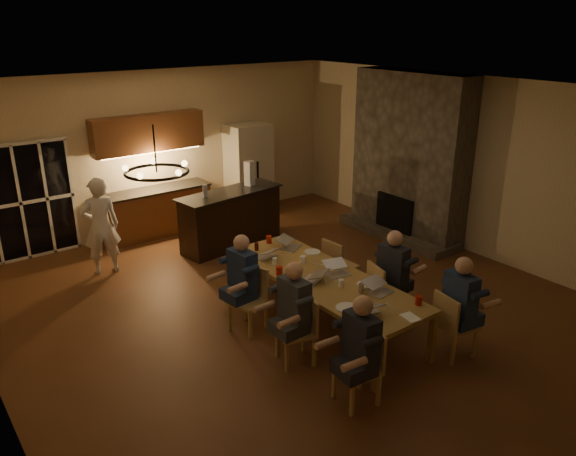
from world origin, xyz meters
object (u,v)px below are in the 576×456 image
at_px(redcup_near, 419,300).
at_px(plate_near, 367,284).
at_px(chair_left_near, 357,368).
at_px(mug_front, 341,283).
at_px(mug_mid, 303,259).
at_px(plate_far, 312,252).
at_px(laptop_e, 265,250).
at_px(can_silver, 361,288).
at_px(chair_right_far, 340,265).
at_px(laptop_c, 312,273).
at_px(chandelier, 157,172).
at_px(person_left_mid, 294,313).
at_px(chair_right_near, 456,324).
at_px(person_right_near, 459,308).
at_px(chair_left_mid, 296,331).
at_px(laptop_a, 365,304).
at_px(redcup_far, 269,239).
at_px(bar_blender, 250,173).
at_px(person_left_near, 361,353).
at_px(mug_back, 275,261).
at_px(redcup_mid, 279,271).
at_px(chair_right_mid, 387,292).
at_px(person_right_mid, 392,276).
at_px(standing_person, 101,226).
at_px(refrigerator, 249,170).
at_px(person_left_far, 243,281).
at_px(laptop_b, 381,285).
at_px(plate_left, 347,308).
at_px(bar_bottle, 205,191).
at_px(dining_table, 322,301).
at_px(laptop_d, 338,267).
at_px(chair_left_far, 247,301).

distance_m(redcup_near, plate_near, 0.80).
distance_m(chair_left_near, mug_front, 1.48).
height_order(mug_mid, plate_far, mug_mid).
distance_m(laptop_e, can_silver, 1.75).
bearing_deg(chair_right_far, laptop_c, 116.21).
bearing_deg(chandelier, laptop_c, 11.76).
bearing_deg(person_left_mid, chair_right_near, 55.25).
distance_m(person_right_near, person_left_mid, 2.09).
height_order(chair_left_mid, laptop_a, laptop_a).
bearing_deg(laptop_c, chair_right_near, 95.81).
bearing_deg(chair_right_near, chair_right_far, 8.63).
distance_m(redcup_far, bar_blender, 2.26).
bearing_deg(person_left_near, chair_left_mid, -172.76).
bearing_deg(mug_back, redcup_near, -70.77).
bearing_deg(laptop_e, redcup_mid, 62.69).
bearing_deg(chair_right_mid, mug_mid, 50.63).
relative_size(person_right_mid, standing_person, 0.82).
bearing_deg(standing_person, chandelier, 90.30).
height_order(person_right_near, plate_near, person_right_near).
height_order(person_left_mid, laptop_c, person_left_mid).
bearing_deg(can_silver, plate_far, 76.69).
bearing_deg(laptop_e, refrigerator, -130.85).
bearing_deg(chair_right_near, redcup_mid, 42.52).
bearing_deg(mug_back, person_left_mid, -115.53).
relative_size(person_left_far, plate_near, 5.47).
distance_m(chair_right_mid, laptop_b, 0.77).
relative_size(mug_front, plate_left, 0.37).
bearing_deg(person_right_near, bar_bottle, 18.94).
xyz_separation_m(dining_table, laptop_b, (0.28, -0.83, 0.49)).
bearing_deg(person_left_far, laptop_a, 14.84).
height_order(refrigerator, person_left_mid, refrigerator).
height_order(person_left_mid, plate_far, person_left_mid).
bearing_deg(redcup_near, chandelier, 163.92).
relative_size(dining_table, can_silver, 26.91).
bearing_deg(chair_right_far, redcup_far, 40.24).
xyz_separation_m(chair_left_near, redcup_far, (0.93, 3.03, 0.37)).
xyz_separation_m(laptop_b, bar_bottle, (-0.29, 4.10, 0.34)).
xyz_separation_m(chair_left_near, redcup_near, (1.24, 0.22, 0.37)).
distance_m(plate_far, bar_blender, 2.83).
bearing_deg(person_left_mid, chair_right_mid, 89.02).
bearing_deg(redcup_far, bar_bottle, 94.07).
distance_m(mug_back, plate_far, 0.72).
xyz_separation_m(refrigerator, mug_back, (-2.15, -3.97, -0.20)).
bearing_deg(mug_mid, redcup_near, -79.26).
height_order(laptop_d, redcup_far, laptop_d).
bearing_deg(redcup_mid, mug_front, -60.94).
bearing_deg(redcup_far, chair_right_far, -46.16).
xyz_separation_m(chair_right_far, plate_left, (-1.27, -1.51, 0.31)).
distance_m(can_silver, plate_near, 0.24).
distance_m(chair_left_far, plate_far, 1.40).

